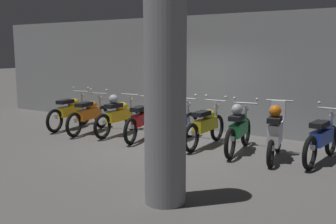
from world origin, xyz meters
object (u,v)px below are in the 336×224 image
Objects in this scene: motorbike_slot_0 at (70,111)px; motorbike_slot_5 at (206,125)px; motorbike_slot_3 at (142,120)px; motorbike_slot_6 at (239,128)px; motorbike_slot_8 at (322,138)px; support_pillar at (165,94)px; motorbike_slot_2 at (118,115)px; motorbike_slot_7 at (275,132)px; motorbike_slot_1 at (89,114)px; motorbike_slot_4 at (174,122)px.

motorbike_slot_5 is (4.24, 0.08, 0.00)m from motorbike_slot_0.
motorbike_slot_3 is 0.99× the size of motorbike_slot_6.
support_pillar is (-1.58, -3.37, 1.09)m from motorbike_slot_8.
motorbike_slot_3 is at bearing 129.49° from support_pillar.
motorbike_slot_0 is at bearing -178.27° from motorbike_slot_2.
motorbike_slot_2 is 2.54m from motorbike_slot_5.
motorbike_slot_7 is at bearing 76.81° from support_pillar.
motorbike_slot_5 is at bearing 0.65° from motorbike_slot_2.
motorbike_slot_3 is 2.54m from motorbike_slot_6.
motorbike_slot_0 is 1.00× the size of motorbike_slot_1.
motorbike_slot_5 is (1.70, 0.13, 0.00)m from motorbike_slot_3.
motorbike_slot_7 reaches higher than motorbike_slot_4.
motorbike_slot_6 is (0.85, -0.09, 0.04)m from motorbike_slot_5.
motorbike_slot_6 is at bearing -0.16° from motorbike_slot_0.
motorbike_slot_7 is (4.23, -0.24, 0.04)m from motorbike_slot_2.
motorbike_slot_0 is at bearing 178.21° from motorbike_slot_7.
motorbike_slot_1 and motorbike_slot_8 have the same top height.
motorbike_slot_8 is (5.09, 0.04, -0.03)m from motorbike_slot_2.
motorbike_slot_0 is 6.78m from motorbike_slot_8.
motorbike_slot_6 is at bearing -6.38° from motorbike_slot_5.
motorbike_slot_4 reaches higher than motorbike_slot_3.
motorbike_slot_7 is at bearing -1.79° from motorbike_slot_0.
motorbike_slot_6 is (4.24, 0.14, 0.04)m from motorbike_slot_1.
motorbike_slot_2 is at bearing -179.35° from motorbike_slot_5.
motorbike_slot_4 is 0.84m from motorbike_slot_5.
motorbike_slot_8 is at bearing 0.78° from motorbike_slot_0.
motorbike_slot_6 is at bearing -176.41° from motorbike_slot_8.
motorbike_slot_6 is 1.70m from motorbike_slot_8.
motorbike_slot_3 is 1.15× the size of motorbike_slot_7.
motorbike_slot_8 is at bearing 0.46° from motorbike_slot_2.
motorbike_slot_6 is at bearing 168.59° from motorbike_slot_7.
motorbike_slot_7 is 0.53× the size of support_pillar.
motorbike_slot_0 is 5.93m from motorbike_slot_7.
motorbike_slot_3 is 0.99× the size of motorbike_slot_5.
motorbike_slot_8 is at bearing 1.89° from motorbike_slot_3.
motorbike_slot_6 reaches higher than motorbike_slot_3.
motorbike_slot_6 is 3.43m from support_pillar.
motorbike_slot_7 is at bearing -6.14° from motorbike_slot_4.
motorbike_slot_1 is 1.00× the size of motorbike_slot_3.
motorbike_slot_3 is 3.39m from motorbike_slot_7.
motorbike_slot_7 is 0.90m from motorbike_slot_8.
motorbike_slot_1 is at bearing -10.06° from motorbike_slot_0.
motorbike_slot_4 is at bearing -179.92° from motorbike_slot_8.
motorbike_slot_0 and motorbike_slot_6 have the same top height.
motorbike_slot_3 is 4.25m from motorbike_slot_8.
motorbike_slot_1 is 1.00× the size of motorbike_slot_4.
motorbike_slot_4 is 3.97m from support_pillar.
motorbike_slot_4 is 0.61× the size of support_pillar.
motorbike_slot_2 is at bearing 1.73° from motorbike_slot_0.
motorbike_slot_1 reaches higher than motorbike_slot_3.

